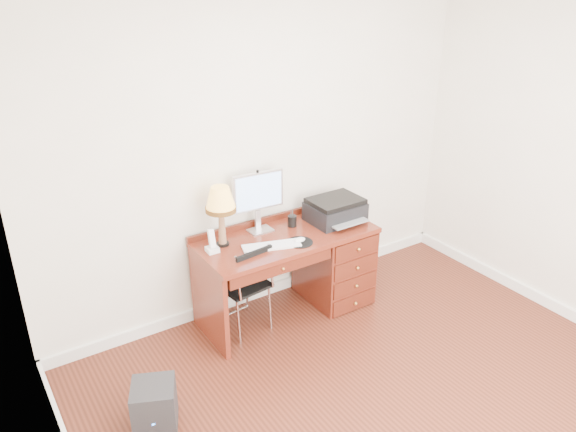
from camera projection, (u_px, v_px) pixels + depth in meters
ground at (396, 408)px, 3.86m from camera, size 4.00×4.00×0.00m
room_shell at (340, 353)px, 4.33m from camera, size 4.00×4.00×4.00m
desk at (317, 260)px, 4.93m from camera, size 1.50×0.67×0.75m
monitor at (258, 194)px, 4.58m from camera, size 0.45×0.15×0.51m
keyboard at (272, 246)px, 4.43m from camera, size 0.48×0.26×0.02m
mouse_pad at (300, 241)px, 4.50m from camera, size 0.21×0.21×0.04m
printer at (335, 210)px, 4.85m from camera, size 0.46×0.36×0.20m
leg_lamp at (221, 203)px, 4.31m from camera, size 0.24×0.24×0.49m
phone at (212, 245)px, 4.33m from camera, size 0.09×0.09×0.19m
pen_cup at (292, 221)px, 4.76m from camera, size 0.08×0.08×0.09m
chair at (246, 280)px, 4.49m from camera, size 0.41×0.42×0.79m
equipment_box at (155, 406)px, 3.66m from camera, size 0.37×0.37×0.32m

